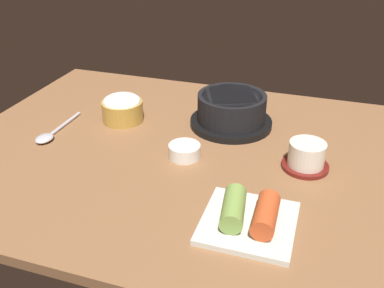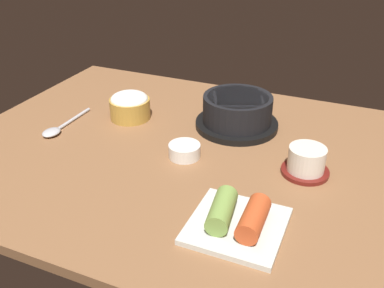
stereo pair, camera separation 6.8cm
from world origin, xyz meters
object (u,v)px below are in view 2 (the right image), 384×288
at_px(kimchi_plate, 237,220).
at_px(spoon, 58,129).
at_px(stone_pot, 237,112).
at_px(banchan_cup_center, 184,150).
at_px(rice_bowl, 130,105).
at_px(tea_cup_with_saucer, 306,161).

relative_size(kimchi_plate, spoon, 0.90).
distance_m(stone_pot, banchan_cup_center, 0.18).
height_order(stone_pot, rice_bowl, stone_pot).
height_order(rice_bowl, banchan_cup_center, rice_bowl).
distance_m(banchan_cup_center, spoon, 0.32).
bearing_deg(stone_pot, tea_cup_with_saucer, -36.78).
bearing_deg(banchan_cup_center, spoon, -178.12).
distance_m(rice_bowl, kimchi_plate, 0.47).
bearing_deg(kimchi_plate, stone_pot, 108.10).
bearing_deg(rice_bowl, stone_pot, 12.27).
height_order(tea_cup_with_saucer, kimchi_plate, tea_cup_with_saucer).
distance_m(stone_pot, rice_bowl, 0.26).
bearing_deg(spoon, stone_pot, 26.14).
xyz_separation_m(banchan_cup_center, spoon, (-0.31, -0.01, -0.01)).
relative_size(rice_bowl, spoon, 0.58).
bearing_deg(kimchi_plate, tea_cup_with_saucer, 71.11).
xyz_separation_m(stone_pot, kimchi_plate, (0.11, -0.34, -0.02)).
relative_size(banchan_cup_center, spoon, 0.39).
relative_size(banchan_cup_center, kimchi_plate, 0.44).
bearing_deg(tea_cup_with_saucer, banchan_cup_center, -171.81).
bearing_deg(banchan_cup_center, tea_cup_with_saucer, 8.19).
distance_m(rice_bowl, spoon, 0.18).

